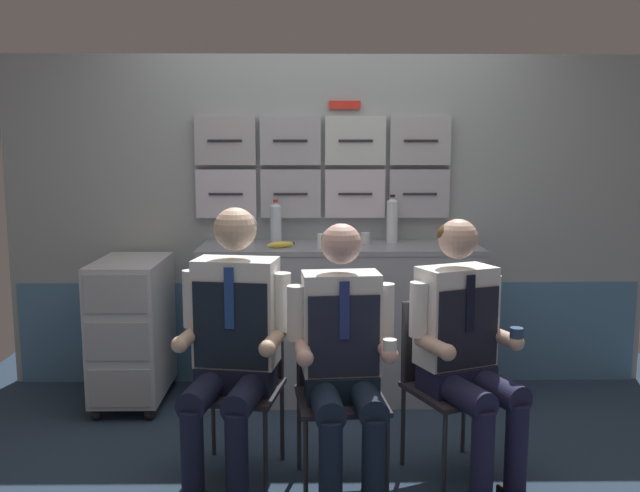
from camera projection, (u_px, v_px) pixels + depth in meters
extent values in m
cube|color=#263649|center=(336.00, 480.00, 3.25)|extent=(4.80, 4.80, 0.04)
cube|color=#9AA2A4|center=(329.00, 222.00, 4.45)|extent=(4.20, 0.06, 2.15)
cube|color=teal|center=(329.00, 332.00, 4.52)|extent=(4.12, 0.01, 0.68)
cube|color=silver|center=(226.00, 194.00, 4.36)|extent=(0.39, 0.06, 0.31)
cylinder|color=black|center=(226.00, 194.00, 4.32)|extent=(0.22, 0.01, 0.01)
cube|color=#AEB0B7|center=(291.00, 194.00, 4.36)|extent=(0.39, 0.06, 0.31)
cylinder|color=#29222C|center=(291.00, 194.00, 4.32)|extent=(0.22, 0.01, 0.01)
cube|color=silver|center=(355.00, 193.00, 4.37)|extent=(0.39, 0.06, 0.31)
cylinder|color=#291F21|center=(355.00, 194.00, 4.33)|extent=(0.22, 0.01, 0.01)
cube|color=#ADACB6|center=(419.00, 193.00, 4.37)|extent=(0.39, 0.06, 0.31)
cylinder|color=#232A2E|center=(420.00, 194.00, 4.33)|extent=(0.22, 0.01, 0.01)
cube|color=#AFADB0|center=(225.00, 141.00, 4.31)|extent=(0.39, 0.06, 0.31)
cylinder|color=black|center=(225.00, 141.00, 4.27)|extent=(0.22, 0.01, 0.01)
cube|color=#A7AAB4|center=(290.00, 141.00, 4.31)|extent=(0.39, 0.06, 0.31)
cylinder|color=black|center=(290.00, 141.00, 4.27)|extent=(0.22, 0.01, 0.01)
cube|color=silver|center=(355.00, 141.00, 4.32)|extent=(0.39, 0.06, 0.31)
cylinder|color=#231F2E|center=(356.00, 141.00, 4.28)|extent=(0.22, 0.01, 0.01)
cube|color=#AEB2B4|center=(420.00, 141.00, 4.32)|extent=(0.39, 0.06, 0.31)
cylinder|color=#272127|center=(421.00, 141.00, 4.28)|extent=(0.22, 0.01, 0.01)
cube|color=red|center=(345.00, 105.00, 4.29)|extent=(0.20, 0.02, 0.05)
cube|color=#9297A2|center=(340.00, 323.00, 4.25)|extent=(1.69, 0.52, 0.93)
cube|color=gray|center=(340.00, 248.00, 4.18)|extent=(1.72, 0.53, 0.03)
sphere|color=black|center=(96.00, 414.00, 3.91)|extent=(0.07, 0.07, 0.07)
sphere|color=black|center=(150.00, 414.00, 3.92)|extent=(0.07, 0.07, 0.07)
sphere|color=black|center=(123.00, 381.00, 4.46)|extent=(0.07, 0.07, 0.07)
sphere|color=black|center=(170.00, 381.00, 4.46)|extent=(0.07, 0.07, 0.07)
cube|color=silver|center=(132.00, 327.00, 4.12)|extent=(0.40, 0.64, 0.82)
cube|color=#A9ABAF|center=(120.00, 388.00, 3.84)|extent=(0.35, 0.01, 0.22)
cube|color=#A9ABAF|center=(117.00, 342.00, 3.80)|extent=(0.35, 0.01, 0.22)
cube|color=#A9ABAF|center=(115.00, 294.00, 3.76)|extent=(0.35, 0.01, 0.22)
cylinder|color=#28282D|center=(116.00, 273.00, 3.77)|extent=(0.32, 0.02, 0.02)
cylinder|color=#2D2D33|center=(189.00, 448.00, 3.10)|extent=(0.02, 0.02, 0.41)
cylinder|color=#2D2D33|center=(266.00, 453.00, 3.04)|extent=(0.02, 0.02, 0.41)
cylinder|color=#2D2D33|center=(213.00, 417.00, 3.45)|extent=(0.02, 0.02, 0.41)
cylinder|color=#2D2D33|center=(282.00, 421.00, 3.39)|extent=(0.02, 0.02, 0.41)
cube|color=#2B272E|center=(237.00, 391.00, 3.21)|extent=(0.46, 0.46, 0.02)
cube|color=#2B272E|center=(247.00, 337.00, 3.37)|extent=(0.37, 0.09, 0.40)
cylinder|color=#2D2D33|center=(211.00, 336.00, 3.38)|extent=(0.02, 0.02, 0.40)
cylinder|color=#2D2D33|center=(282.00, 339.00, 3.33)|extent=(0.02, 0.02, 0.40)
cylinder|color=black|center=(192.00, 455.00, 2.90)|extent=(0.10, 0.10, 0.40)
cylinder|color=black|center=(237.00, 458.00, 2.87)|extent=(0.10, 0.10, 0.40)
cylinder|color=black|center=(205.00, 391.00, 3.04)|extent=(0.20, 0.42, 0.13)
cylinder|color=black|center=(247.00, 394.00, 3.01)|extent=(0.20, 0.42, 0.13)
cube|color=black|center=(237.00, 377.00, 3.20)|extent=(0.39, 0.26, 0.12)
cube|color=white|center=(237.00, 312.00, 3.18)|extent=(0.41, 0.27, 0.51)
cube|color=black|center=(230.00, 326.00, 3.08)|extent=(0.35, 0.07, 0.40)
cube|color=navy|center=(229.00, 298.00, 3.05)|extent=(0.04, 0.02, 0.28)
cylinder|color=white|center=(192.00, 299.00, 3.20)|extent=(0.08, 0.08, 0.27)
cylinder|color=beige|center=(188.00, 338.00, 3.11)|extent=(0.11, 0.26, 0.07)
sphere|color=beige|center=(180.00, 345.00, 3.00)|extent=(0.08, 0.08, 0.08)
cylinder|color=white|center=(282.00, 302.00, 3.13)|extent=(0.08, 0.08, 0.27)
cylinder|color=beige|center=(273.00, 341.00, 3.05)|extent=(0.11, 0.26, 0.07)
sphere|color=beige|center=(267.00, 349.00, 2.94)|extent=(0.08, 0.08, 0.08)
sphere|color=beige|center=(235.00, 229.00, 3.12)|extent=(0.20, 0.20, 0.20)
ellipsoid|color=gray|center=(236.00, 225.00, 3.13)|extent=(0.22, 0.21, 0.14)
cylinder|color=#2D2D33|center=(306.00, 464.00, 2.93)|extent=(0.02, 0.02, 0.41)
cylinder|color=#2D2D33|center=(387.00, 460.00, 2.97)|extent=(0.02, 0.02, 0.41)
cylinder|color=#2D2D33|center=(299.00, 430.00, 3.29)|extent=(0.02, 0.02, 0.41)
cylinder|color=#2D2D33|center=(372.00, 427.00, 3.33)|extent=(0.02, 0.02, 0.41)
cube|color=#2B272E|center=(341.00, 400.00, 3.10)|extent=(0.44, 0.44, 0.02)
cube|color=#2B272E|center=(336.00, 344.00, 3.25)|extent=(0.37, 0.06, 0.40)
cylinder|color=#2D2D33|center=(299.00, 346.00, 3.22)|extent=(0.02, 0.02, 0.40)
cylinder|color=#2D2D33|center=(373.00, 343.00, 3.26)|extent=(0.02, 0.02, 0.40)
cylinder|color=black|center=(331.00, 467.00, 2.79)|extent=(0.10, 0.10, 0.40)
cylinder|color=black|center=(373.00, 465.00, 2.81)|extent=(0.10, 0.10, 0.40)
cylinder|color=black|center=(326.00, 402.00, 2.92)|extent=(0.16, 0.38, 0.13)
cylinder|color=black|center=(367.00, 400.00, 2.94)|extent=(0.16, 0.38, 0.13)
cube|color=black|center=(341.00, 385.00, 3.09)|extent=(0.34, 0.23, 0.12)
cube|color=white|center=(341.00, 323.00, 3.06)|extent=(0.36, 0.22, 0.46)
cube|color=#1C2134|center=(344.00, 337.00, 2.97)|extent=(0.32, 0.04, 0.37)
cube|color=navy|center=(344.00, 310.00, 2.95)|extent=(0.04, 0.01, 0.26)
cylinder|color=white|center=(296.00, 313.00, 3.04)|extent=(0.08, 0.08, 0.25)
cylinder|color=#DBAB9B|center=(303.00, 351.00, 2.96)|extent=(0.09, 0.24, 0.07)
sphere|color=#DBAB9B|center=(305.00, 358.00, 2.85)|extent=(0.08, 0.08, 0.08)
cylinder|color=white|center=(385.00, 311.00, 3.08)|extent=(0.08, 0.08, 0.25)
cylinder|color=#DBAB9B|center=(385.00, 348.00, 3.00)|extent=(0.09, 0.24, 0.07)
sphere|color=#DBAB9B|center=(390.00, 355.00, 2.89)|extent=(0.08, 0.08, 0.08)
cylinder|color=white|center=(390.00, 346.00, 2.89)|extent=(0.06, 0.06, 0.06)
sphere|color=#DBAB9B|center=(341.00, 244.00, 3.01)|extent=(0.18, 0.18, 0.18)
ellipsoid|color=gray|center=(341.00, 240.00, 3.02)|extent=(0.19, 0.18, 0.13)
cylinder|color=#2D2D33|center=(444.00, 456.00, 3.01)|extent=(0.02, 0.02, 0.41)
cylinder|color=#2D2D33|center=(509.00, 442.00, 3.15)|extent=(0.02, 0.02, 0.41)
cylinder|color=#2D2D33|center=(403.00, 426.00, 3.33)|extent=(0.02, 0.02, 0.41)
cylinder|color=#2D2D33|center=(464.00, 415.00, 3.48)|extent=(0.02, 0.02, 0.41)
cube|color=#2B272E|center=(456.00, 391.00, 3.21)|extent=(0.52, 0.52, 0.02)
cube|color=#2B272E|center=(435.00, 338.00, 3.35)|extent=(0.35, 0.17, 0.40)
cylinder|color=#2D2D33|center=(405.00, 343.00, 3.27)|extent=(0.02, 0.02, 0.40)
cylinder|color=#2D2D33|center=(466.00, 335.00, 3.42)|extent=(0.02, 0.02, 0.40)
cylinder|color=#1B1C39|center=(482.00, 455.00, 2.90)|extent=(0.10, 0.10, 0.40)
cylinder|color=#1B1C39|center=(516.00, 448.00, 2.97)|extent=(0.10, 0.10, 0.40)
cylinder|color=#1B1C39|center=(461.00, 393.00, 3.02)|extent=(0.26, 0.39, 0.13)
cylinder|color=#1B1C39|center=(494.00, 388.00, 3.09)|extent=(0.26, 0.39, 0.13)
cube|color=#1B1C39|center=(456.00, 377.00, 3.20)|extent=(0.38, 0.31, 0.12)
cube|color=white|center=(456.00, 316.00, 3.18)|extent=(0.40, 0.32, 0.47)
cube|color=black|center=(468.00, 329.00, 3.09)|extent=(0.30, 0.14, 0.37)
cube|color=black|center=(470.00, 303.00, 3.06)|extent=(0.04, 0.02, 0.26)
cylinder|color=white|center=(419.00, 309.00, 3.09)|extent=(0.08, 0.08, 0.25)
cylinder|color=#D3AB94|center=(434.00, 346.00, 3.02)|extent=(0.15, 0.24, 0.07)
sphere|color=#D3AB94|center=(448.00, 353.00, 2.93)|extent=(0.08, 0.08, 0.08)
cylinder|color=white|center=(492.00, 301.00, 3.25)|extent=(0.08, 0.08, 0.25)
cylinder|color=#D3AB94|center=(501.00, 337.00, 3.17)|extent=(0.15, 0.24, 0.07)
sphere|color=#D3AB94|center=(516.00, 343.00, 3.07)|extent=(0.08, 0.08, 0.08)
cylinder|color=navy|center=(516.00, 334.00, 3.07)|extent=(0.06, 0.06, 0.06)
sphere|color=#D3AB94|center=(458.00, 239.00, 3.12)|extent=(0.18, 0.18, 0.18)
ellipsoid|color=#52381C|center=(456.00, 235.00, 3.13)|extent=(0.23, 0.22, 0.13)
cylinder|color=silver|center=(276.00, 225.00, 4.22)|extent=(0.07, 0.07, 0.24)
cone|color=silver|center=(276.00, 204.00, 4.20)|extent=(0.07, 0.07, 0.02)
cylinder|color=red|center=(276.00, 201.00, 4.20)|extent=(0.03, 0.03, 0.02)
cylinder|color=silver|center=(392.00, 222.00, 4.28)|extent=(0.07, 0.07, 0.26)
cone|color=silver|center=(393.00, 199.00, 4.26)|extent=(0.07, 0.07, 0.02)
cylinder|color=black|center=(393.00, 196.00, 4.26)|extent=(0.03, 0.03, 0.02)
cylinder|color=white|center=(323.00, 241.00, 4.06)|extent=(0.07, 0.07, 0.09)
cylinder|color=#382114|center=(323.00, 235.00, 4.05)|extent=(0.06, 0.06, 0.01)
cylinder|color=white|center=(249.00, 237.00, 4.30)|extent=(0.06, 0.06, 0.07)
cylinder|color=#382114|center=(249.00, 233.00, 4.30)|extent=(0.05, 0.05, 0.01)
cylinder|color=silver|center=(365.00, 238.00, 4.24)|extent=(0.06, 0.06, 0.07)
cylinder|color=#382114|center=(365.00, 234.00, 4.23)|extent=(0.05, 0.05, 0.01)
ellipsoid|color=yellow|center=(281.00, 245.00, 4.07)|extent=(0.17, 0.10, 0.04)
cylinder|color=#4C3819|center=(294.00, 243.00, 4.10)|extent=(0.01, 0.01, 0.02)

